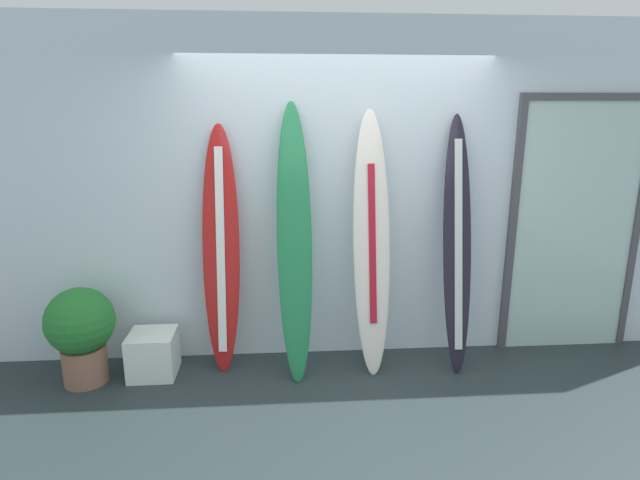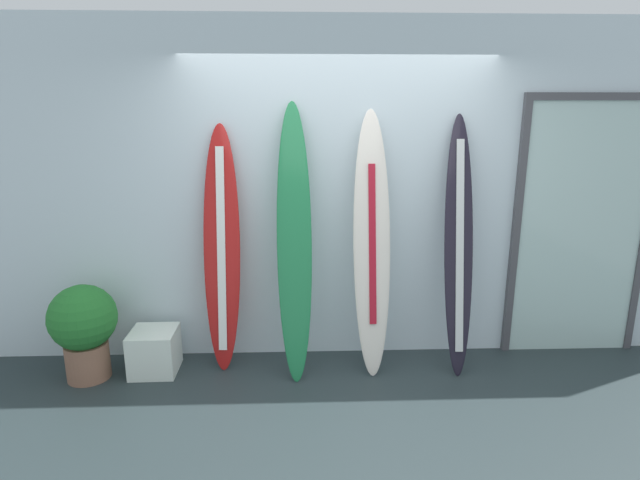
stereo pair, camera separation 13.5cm
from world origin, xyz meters
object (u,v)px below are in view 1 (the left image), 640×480
Objects in this scene: potted_plant at (81,329)px; glass_door at (575,223)px; surfboard_charcoal at (457,246)px; surfboard_crimson at (221,252)px; surfboard_ivory at (372,244)px; surfboard_emerald at (295,243)px; display_block_left at (153,354)px.

glass_door is at bearing 5.16° from potted_plant.
surfboard_charcoal is 0.93× the size of glass_door.
surfboard_ivory is (1.20, -0.08, 0.07)m from surfboard_crimson.
glass_door is 2.87× the size of potted_plant.
glass_door is (2.42, 0.27, 0.06)m from surfboard_emerald.
surfboard_emerald is (0.58, -0.11, 0.10)m from surfboard_crimson.
glass_door reaches higher than surfboard_charcoal.
glass_door reaches higher than potted_plant.
surfboard_emerald is at bearing 3.26° from potted_plant.
surfboard_emerald is 1.77m from potted_plant.
surfboard_emerald is at bearing -177.39° from surfboard_ivory.
surfboard_ivory is at bearing 1.19° from display_block_left.
glass_door is at bearing 3.10° from surfboard_crimson.
surfboard_ivory is 1.02× the size of surfboard_charcoal.
surfboard_crimson is at bearing 177.33° from surfboard_charcoal.
surfboard_charcoal is 5.63× the size of display_block_left.
surfboard_crimson is 0.92× the size of surfboard_emerald.
glass_door is (3.01, 0.16, 0.16)m from surfboard_crimson.
surfboard_ivory is at bearing 3.08° from potted_plant.
glass_door reaches higher than display_block_left.
surfboard_ivory is 1.97m from display_block_left.
surfboard_crimson is 5.42× the size of display_block_left.
display_block_left is at bearing -178.81° from surfboard_ivory.
surfboard_charcoal is at bearing -2.67° from surfboard_crimson.
potted_plant reaches higher than display_block_left.
glass_door is at bearing 7.73° from surfboard_ivory.
surfboard_emerald is 2.79× the size of potted_plant.
surfboard_crimson reaches higher than display_block_left.
potted_plant is at bearing -176.74° from surfboard_emerald.
surfboard_crimson is 1.89m from surfboard_charcoal.
glass_door is (3.57, 0.28, 0.96)m from display_block_left.
surfboard_crimson is 0.60m from surfboard_emerald.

